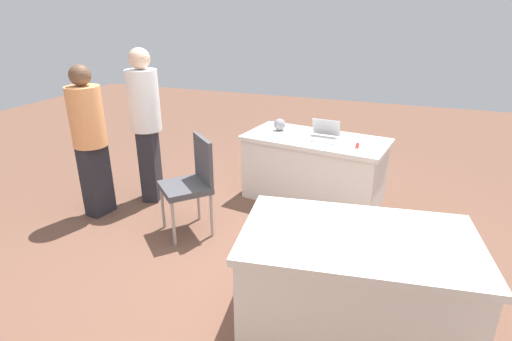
% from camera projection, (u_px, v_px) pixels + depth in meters
% --- Properties ---
extents(ground_plane, '(14.40, 14.40, 0.00)m').
position_uv_depth(ground_plane, '(245.00, 263.00, 3.59)').
color(ground_plane, brown).
extents(table_foreground, '(1.67, 0.99, 0.76)m').
position_uv_depth(table_foreground, '(314.00, 169.00, 4.66)').
color(table_foreground, silver).
rests_on(table_foreground, ground).
extents(table_mid_left, '(1.60, 1.08, 0.76)m').
position_uv_depth(table_mid_left, '(354.00, 284.00, 2.71)').
color(table_mid_left, silver).
rests_on(table_mid_left, ground).
extents(chair_tucked_left, '(0.62, 0.62, 0.97)m').
position_uv_depth(chair_tucked_left, '(192.00, 179.00, 3.92)').
color(chair_tucked_left, '#9E9993').
rests_on(chair_tucked_left, ground).
extents(person_presenter, '(0.43, 0.43, 1.73)m').
position_uv_depth(person_presenter, '(146.00, 119.00, 4.47)').
color(person_presenter, '#26262D').
rests_on(person_presenter, ground).
extents(person_attendee_browsing, '(0.39, 0.39, 1.60)m').
position_uv_depth(person_attendee_browsing, '(89.00, 135.00, 4.15)').
color(person_attendee_browsing, '#26262D').
rests_on(person_attendee_browsing, ground).
extents(laptop_silver, '(0.34, 0.32, 0.21)m').
position_uv_depth(laptop_silver, '(323.00, 136.00, 4.45)').
color(laptop_silver, silver).
rests_on(laptop_silver, table_foreground).
extents(yarn_ball, '(0.14, 0.14, 0.14)m').
position_uv_depth(yarn_ball, '(280.00, 125.00, 4.77)').
color(yarn_ball, gray).
rests_on(yarn_ball, table_foreground).
extents(scissors_red, '(0.05, 0.18, 0.01)m').
position_uv_depth(scissors_red, '(357.00, 146.00, 4.24)').
color(scissors_red, red).
rests_on(scissors_red, table_foreground).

